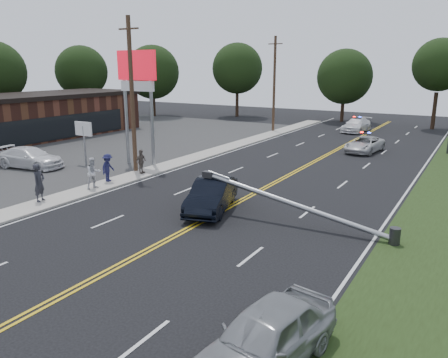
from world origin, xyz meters
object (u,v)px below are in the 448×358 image
Objects in this scene: emergency_a at (365,144)px; bystander_c at (108,168)px; small_sign at (84,132)px; waiting_sedan at (266,337)px; parked_car at (30,158)px; pylon_sign at (137,80)px; emergency_b at (356,125)px; bystander_a at (39,183)px; utility_pole_mid at (132,96)px; crashed_sedan at (211,195)px; utility_pole_far at (274,84)px; bystander_b at (93,173)px; bystander_d at (141,161)px; fallen_streetlight at (303,207)px.

emergency_a is 21.22m from bystander_c.
bystander_c is at bearing -29.39° from small_sign.
waiting_sedan reaches higher than parked_car.
emergency_a is at bearing 45.93° from pylon_sign.
bystander_a is at bearing -97.79° from emergency_b.
utility_pole_mid is at bearing -102.08° from emergency_b.
crashed_sedan is at bearing -31.63° from pylon_sign.
utility_pole_far is 5.55× the size of bystander_b.
bystander_a is at bearing 173.80° from bystander_d.
emergency_b is 30.38m from bystander_c.
bystander_d is at bearing -48.15° from pylon_sign.
waiting_sedan is at bearing -65.55° from utility_pole_far.
bystander_d is (0.86, -0.41, -4.17)m from utility_pole_mid.
crashed_sedan is 0.93× the size of emergency_b.
pylon_sign is 0.80× the size of utility_pole_mid.
utility_pole_far is 2.01× the size of parked_car.
parked_car is 8.48m from bystander_d.
bystander_a is (-8.28, -3.58, 0.33)m from crashed_sedan.
fallen_streetlight is (14.69, -6.00, -5.08)m from pylon_sign.
small_sign is 1.96× the size of bystander_d.
bystander_a reaches higher than bystander_c.
parked_car is 2.94× the size of bystander_c.
utility_pole_mid is 22.00m from utility_pole_far.
utility_pole_mid is at bearing 25.85° from bystander_b.
pylon_sign is 4.04× the size of bystander_a.
bystander_a is at bearing -174.24° from crashed_sedan.
pylon_sign is 5.05× the size of bystander_d.
fallen_streetlight is at bearing -22.22° from pylon_sign.
parked_car is at bearing 103.47° from bystander_d.
emergency_b is at bearing 73.48° from utility_pole_mid.
pylon_sign is 16.66m from fallen_streetlight.
pylon_sign reaches higher than crashed_sedan.
fallen_streetlight is 4.72× the size of bystander_a.
crashed_sedan is 2.80× the size of bystander_c.
utility_pole_far is 26.21m from parked_car.
emergency_b is at bearing 100.28° from fallen_streetlight.
emergency_b is (-8.18, 39.77, -0.02)m from waiting_sedan.
small_sign is 1.72× the size of bystander_b.
small_sign is 14.23m from crashed_sedan.
utility_pole_mid is 2.16× the size of emergency_a.
pylon_sign is at bearing 38.99° from bystander_d.
utility_pole_far is 5.04× the size of bystander_a.
pylon_sign reaches higher than bystander_a.
fallen_streetlight is at bearing 115.75° from waiting_sedan.
fallen_streetlight is at bearing -73.53° from bystander_b.
utility_pole_far is 39.00m from waiting_sedan.
small_sign is 0.70× the size of waiting_sedan.
bystander_d is at bearing -87.80° from utility_pole_far.
emergency_a is 0.91× the size of emergency_b.
waiting_sedan is at bearing -73.63° from emergency_a.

